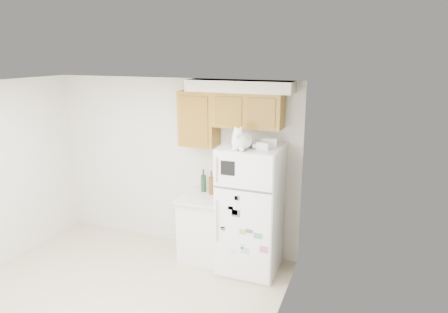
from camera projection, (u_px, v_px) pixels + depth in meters
The scene contains 8 objects.
room_shell at pixel (105, 167), 4.19m from camera, with size 3.84×4.04×2.52m.
refrigerator at pixel (250, 209), 5.22m from camera, with size 0.76×0.78×1.70m.
base_counter at pixel (205, 227), 5.63m from camera, with size 0.64×0.64×0.92m.
cat at pixel (241, 140), 4.83m from camera, with size 0.30×0.45×0.31m.
storage_box_back at pixel (270, 142), 5.03m from camera, with size 0.18×0.13×0.10m, color white.
storage_box_front at pixel (264, 146), 4.84m from camera, with size 0.15×0.11×0.09m, color white.
bottle_green at pixel (203, 180), 5.66m from camera, with size 0.08×0.08×0.33m, color #19381E, non-canonical shape.
bottle_amber at pixel (211, 183), 5.55m from camera, with size 0.08×0.08×0.34m, color #593814, non-canonical shape.
Camera 1 is at (2.72, -3.08, 2.85)m, focal length 32.00 mm.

